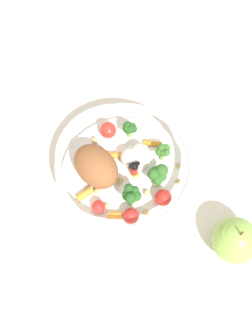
{
  "coord_description": "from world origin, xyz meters",
  "views": [
    {
      "loc": [
        -0.26,
        0.13,
        0.75
      ],
      "look_at": [
        0.02,
        -0.0,
        0.03
      ],
      "focal_mm": 47.27,
      "sensor_mm": 36.0,
      "label": 1
    }
  ],
  "objects": [
    {
      "name": "ground_plane",
      "position": [
        0.0,
        0.0,
        0.0
      ],
      "size": [
        2.4,
        2.4,
        0.0
      ],
      "primitive_type": "plane",
      "color": "silver"
    },
    {
      "name": "food_container",
      "position": [
        0.02,
        0.0,
        0.03
      ],
      "size": [
        0.24,
        0.24,
        0.07
      ],
      "color": "white",
      "rests_on": "ground_plane"
    },
    {
      "name": "loose_apple",
      "position": [
        -0.18,
        -0.11,
        0.04
      ],
      "size": [
        0.08,
        0.08,
        0.09
      ],
      "color": "#8CB74C",
      "rests_on": "ground_plane"
    },
    {
      "name": "folded_napkin",
      "position": [
        0.21,
        0.17,
        0.0
      ],
      "size": [
        0.12,
        0.15,
        0.01
      ],
      "primitive_type": "cube",
      "rotation": [
        0.0,
        0.0,
        -0.18
      ],
      "color": "silver",
      "rests_on": "ground_plane"
    }
  ]
}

